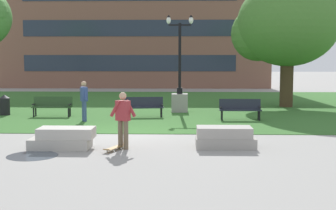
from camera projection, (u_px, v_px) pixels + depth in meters
ground_plane at (127, 134)px, 16.72m from camera, size 140.00×140.00×0.00m
grass_lawn at (148, 105)px, 26.66m from camera, size 40.00×20.00×0.02m
concrete_block_center at (63, 138)px, 14.08m from camera, size 1.92×0.90×0.64m
concrete_block_left at (225, 138)px, 14.22m from camera, size 1.80×0.90×0.64m
person_skateboarder at (123, 117)px, 13.96m from camera, size 0.83×0.41×1.71m
skateboard at (114, 148)px, 13.81m from camera, size 0.56×1.02×0.14m
puddle at (32, 156)px, 13.07m from camera, size 1.42×1.42×0.01m
park_bench_near_left at (144, 106)px, 21.34m from camera, size 1.85×0.76×0.90m
park_bench_far_left at (240, 108)px, 20.32m from camera, size 1.81×0.56×0.90m
park_bench_far_right at (52, 105)px, 21.52m from camera, size 1.81×0.55×0.90m
lamp_post_right at (180, 92)px, 23.28m from camera, size 1.32×0.80×4.78m
tree_near_right at (287, 25)px, 25.26m from camera, size 5.77×5.49×6.88m
trash_bin at (5, 105)px, 22.01m from camera, size 0.49×0.49×0.96m
person_bystander_near_lawn at (84, 99)px, 19.84m from camera, size 0.41×0.59×1.71m
building_facade_distant at (130, 18)px, 40.53m from camera, size 24.53×1.03×12.12m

